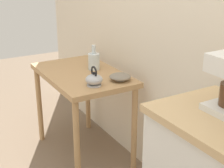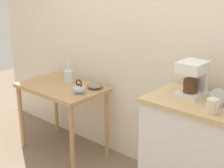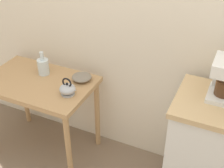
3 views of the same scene
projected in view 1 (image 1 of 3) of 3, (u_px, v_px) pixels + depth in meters
wooden_table at (82, 84)px, 2.65m from camera, size 0.88×0.56×0.72m
bowl_stoneware at (120, 77)px, 2.43m from camera, size 0.16×0.16×0.05m
teakettle at (94, 79)px, 2.32m from camera, size 0.15×0.12×0.14m
glass_carafe_vase at (94, 61)px, 2.66m from camera, size 0.09×0.09×0.20m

